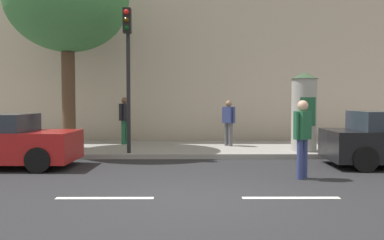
# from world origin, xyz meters

# --- Properties ---
(ground_plane) EXTENTS (80.00, 80.00, 0.00)m
(ground_plane) POSITION_xyz_m (0.00, 0.00, 0.00)
(ground_plane) COLOR #232326
(sidewalk_curb) EXTENTS (36.00, 4.00, 0.15)m
(sidewalk_curb) POSITION_xyz_m (0.00, 7.00, 0.07)
(sidewalk_curb) COLOR gray
(sidewalk_curb) RESTS_ON ground_plane
(lane_markings) EXTENTS (25.80, 0.16, 0.01)m
(lane_markings) POSITION_xyz_m (-0.00, 0.00, 0.00)
(lane_markings) COLOR silver
(lane_markings) RESTS_ON ground_plane
(building_backdrop) EXTENTS (36.00, 5.00, 11.33)m
(building_backdrop) POSITION_xyz_m (0.00, 12.00, 5.67)
(building_backdrop) COLOR #B7A893
(building_backdrop) RESTS_ON ground_plane
(traffic_light) EXTENTS (0.24, 0.45, 4.43)m
(traffic_light) POSITION_xyz_m (-2.05, 5.24, 3.12)
(traffic_light) COLOR black
(traffic_light) RESTS_ON sidewalk_curb
(poster_column) EXTENTS (0.89, 0.89, 2.54)m
(poster_column) POSITION_xyz_m (3.56, 5.85, 1.44)
(poster_column) COLOR #9E9B93
(poster_column) RESTS_ON sidewalk_curb
(street_tree) EXTENTS (4.16, 4.16, 6.83)m
(street_tree) POSITION_xyz_m (-4.31, 6.73, 5.18)
(street_tree) COLOR #4C3826
(street_tree) RESTS_ON sidewalk_curb
(pedestrian_in_light_jacket) EXTENTS (0.44, 0.44, 1.80)m
(pedestrian_in_light_jacket) POSITION_xyz_m (2.42, 1.86, 1.05)
(pedestrian_in_light_jacket) COLOR navy
(pedestrian_in_light_jacket) RESTS_ON ground_plane
(pedestrian_with_backpack) EXTENTS (0.40, 0.51, 1.75)m
(pedestrian_with_backpack) POSITION_xyz_m (-2.58, 7.93, 1.18)
(pedestrian_with_backpack) COLOR #1E5938
(pedestrian_with_backpack) RESTS_ON sidewalk_curb
(pedestrian_in_red_top) EXTENTS (0.46, 0.49, 1.63)m
(pedestrian_in_red_top) POSITION_xyz_m (1.25, 7.34, 1.10)
(pedestrian_in_red_top) COLOR #4C4C51
(pedestrian_in_red_top) RESTS_ON sidewalk_curb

